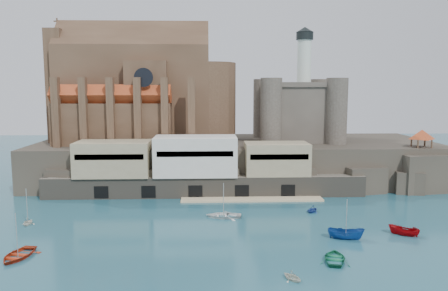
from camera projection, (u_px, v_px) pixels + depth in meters
ground at (251, 227)px, 74.69m from camera, size 300.00×300.00×0.00m
promontory at (235, 161)px, 113.04m from camera, size 100.00×36.00×10.00m
quay at (195, 168)px, 96.37m from camera, size 70.00×12.00×13.05m
church at (142, 94)px, 112.35m from camera, size 47.00×25.93×30.51m
castle_keep at (297, 108)px, 113.59m from camera, size 21.20×21.20×29.30m
rock_outcrop at (420, 173)px, 101.34m from camera, size 14.50×10.50×8.70m
pavilion at (422, 136)px, 100.36m from camera, size 6.40×6.40×5.40m
boat_0 at (18, 257)px, 61.17m from camera, size 4.87×2.16×6.59m
boat_1 at (292, 280)px, 54.01m from camera, size 2.95×2.71×2.93m
boat_2 at (346, 239)px, 68.69m from camera, size 2.62×2.58×5.64m
boat_3 at (335, 260)px, 60.22m from camera, size 4.43×2.35×5.96m
boat_4 at (28, 225)px, 75.89m from camera, size 2.68×1.73×3.00m
boat_5 at (403, 235)px, 70.43m from camera, size 2.54×2.52×4.80m
boat_6 at (224, 217)px, 80.23m from camera, size 1.79×4.78×6.55m
boat_7 at (312, 212)px, 83.56m from camera, size 3.18×3.13×3.21m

